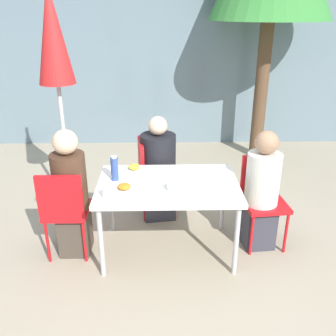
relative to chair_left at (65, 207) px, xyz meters
The scene contains 15 objects.
ground_plane 1.08m from the chair_left, ahead, with size 24.00×24.00×0.00m, color tan.
building_facade 3.63m from the chair_left, 74.32° to the left, with size 10.00×0.20×3.00m.
dining_table 0.96m from the chair_left, ahead, with size 1.29×0.86×0.73m.
chair_left is the anchor object (origin of this frame).
person_left 0.12m from the chair_left, 57.55° to the left, with size 0.31×0.31×1.24m.
chair_right 1.90m from the chair_left, ahead, with size 0.44×0.44×0.89m.
person_right 1.85m from the chair_left, ahead, with size 0.32×0.32×1.19m.
chair_far 1.11m from the chair_left, 46.03° to the left, with size 0.45×0.45×0.89m.
person_far 1.14m from the chair_left, 41.57° to the left, with size 0.38×0.38×1.17m.
closed_umbrella 1.56m from the chair_left, 100.34° to the left, with size 0.36×0.36×2.45m.
plate_0 0.76m from the chair_left, 30.93° to the left, with size 0.22×0.22×0.06m.
plate_1 0.60m from the chair_left, ahead, with size 0.21×0.21×0.06m.
bottle 0.57m from the chair_left, 18.73° to the left, with size 0.07×0.07×0.24m.
drinking_cup 0.52m from the chair_left, 24.91° to the right, with size 0.07×0.07×0.09m.
salad_bowl 1.04m from the chair_left, ahead, with size 0.16×0.16×0.06m.
Camera 1 is at (-0.07, -3.08, 2.20)m, focal length 40.00 mm.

